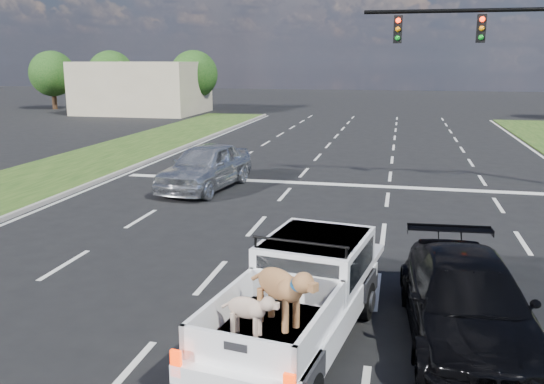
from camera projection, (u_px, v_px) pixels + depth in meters
The scene contains 11 objects.
ground at pixel (291, 284), 11.96m from camera, with size 160.00×160.00×0.00m, color black.
road_markings at pixel (330, 207), 18.20m from camera, with size 17.75×60.00×0.01m.
grass_median_left at pixel (0, 192), 20.11m from camera, with size 5.00×60.00×0.10m, color #1D3E13.
curb_left at pixel (63, 195), 19.58m from camera, with size 0.15×60.00×0.14m, color gray.
building_left at pixel (143, 88), 49.97m from camera, with size 10.00×8.00×4.40m, color #B9AC8D.
tree_far_a at pixel (52, 74), 53.75m from camera, with size 4.20×4.20×5.40m.
tree_far_b at pixel (111, 74), 52.48m from camera, with size 4.20×4.20×5.40m.
tree_far_c at pixel (194, 75), 50.77m from camera, with size 4.20×4.20×5.40m.
pickup_truck at pixel (298, 297), 9.22m from camera, with size 2.41×4.95×1.78m.
silver_sedan at pixel (206, 166), 20.64m from camera, with size 1.96×4.86×1.66m, color silver.
black_coupe at pixel (467, 303), 9.35m from camera, with size 1.95×4.79×1.39m, color black.
Camera 1 is at (2.06, -11.05, 4.55)m, focal length 38.00 mm.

